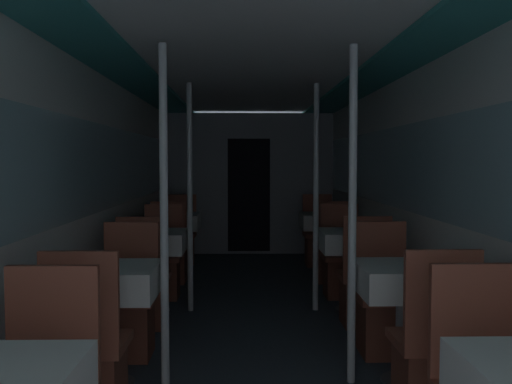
{
  "coord_description": "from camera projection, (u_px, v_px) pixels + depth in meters",
  "views": [
    {
      "loc": [
        -0.1,
        -1.04,
        1.41
      ],
      "look_at": [
        -0.02,
        2.48,
        1.22
      ],
      "focal_mm": 40.0,
      "sensor_mm": 36.0,
      "label": 1
    }
  ],
  "objects": [
    {
      "name": "chair_right_near_1",
      "position": [
        432.0,
        366.0,
        3.11
      ],
      "size": [
        0.4,
        0.4,
        0.96
      ],
      "color": "brown",
      "rests_on": "ground_plane"
    },
    {
      "name": "chair_right_near_3",
      "position": [
        331.0,
        257.0,
        6.64
      ],
      "size": [
        0.4,
        0.4,
        0.96
      ],
      "color": "brown",
      "rests_on": "ground_plane"
    },
    {
      "name": "ceiling_panel",
      "position": [
        255.0,
        66.0,
        4.57
      ],
      "size": [
        2.61,
        9.97,
        0.07
      ],
      "color": "white",
      "rests_on": "wall_left"
    },
    {
      "name": "dining_table_right_3",
      "position": [
        324.0,
        224.0,
        7.15
      ],
      "size": [
        0.59,
        0.59,
        0.75
      ],
      "color": "#4C4C51",
      "rests_on": "ground_plane"
    },
    {
      "name": "support_pole_left_1",
      "position": [
        164.0,
        216.0,
        3.56
      ],
      "size": [
        0.05,
        0.05,
        2.13
      ],
      "color": "silver",
      "rests_on": "ground_plane"
    },
    {
      "name": "chair_right_near_2",
      "position": [
        363.0,
        292.0,
        4.87
      ],
      "size": [
        0.4,
        0.4,
        0.96
      ],
      "color": "brown",
      "rests_on": "ground_plane"
    },
    {
      "name": "support_pole_right_2",
      "position": [
        316.0,
        198.0,
        5.35
      ],
      "size": [
        0.05,
        0.05,
        2.13
      ],
      "color": "silver",
      "rests_on": "ground_plane"
    },
    {
      "name": "dining_table_right_2",
      "position": [
        351.0,
        244.0,
        5.39
      ],
      "size": [
        0.59,
        0.59,
        0.75
      ],
      "color": "#4C4C51",
      "rests_on": "ground_plane"
    },
    {
      "name": "dining_table_left_1",
      "position": [
        111.0,
        286.0,
        3.57
      ],
      "size": [
        0.59,
        0.59,
        0.75
      ],
      "color": "#4C4C51",
      "rests_on": "ground_plane"
    },
    {
      "name": "chair_right_far_3",
      "position": [
        319.0,
        244.0,
        7.7
      ],
      "size": [
        0.4,
        0.4,
        0.96
      ],
      "rotation": [
        0.0,
        0.0,
        3.14
      ],
      "color": "brown",
      "rests_on": "ground_plane"
    },
    {
      "name": "support_pole_left_2",
      "position": [
        190.0,
        198.0,
        5.32
      ],
      "size": [
        0.05,
        0.05,
        2.13
      ],
      "color": "silver",
      "rests_on": "ground_plane"
    },
    {
      "name": "dining_table_right_1",
      "position": [
        405.0,
        285.0,
        3.62
      ],
      "size": [
        0.59,
        0.59,
        0.75
      ],
      "color": "#4C4C51",
      "rests_on": "ground_plane"
    },
    {
      "name": "chair_left_near_1",
      "position": [
        89.0,
        369.0,
        3.06
      ],
      "size": [
        0.4,
        0.4,
        0.96
      ],
      "color": "brown",
      "rests_on": "ground_plane"
    },
    {
      "name": "dining_table_left_3",
      "position": [
        176.0,
        224.0,
        7.11
      ],
      "size": [
        0.59,
        0.59,
        0.75
      ],
      "color": "#4C4C51",
      "rests_on": "ground_plane"
    },
    {
      "name": "wall_left",
      "position": [
        94.0,
        198.0,
        4.6
      ],
      "size": [
        0.05,
        9.97,
        2.13
      ],
      "color": "silver",
      "rests_on": "ground_plane"
    },
    {
      "name": "chair_right_far_2",
      "position": [
        341.0,
        268.0,
        5.93
      ],
      "size": [
        0.4,
        0.4,
        0.96
      ],
      "rotation": [
        0.0,
        0.0,
        3.14
      ],
      "color": "brown",
      "rests_on": "ground_plane"
    },
    {
      "name": "wall_right",
      "position": [
        414.0,
        198.0,
        4.66
      ],
      "size": [
        0.05,
        9.97,
        2.13
      ],
      "color": "silver",
      "rests_on": "ground_plane"
    },
    {
      "name": "dining_table_left_2",
      "position": [
        154.0,
        245.0,
        5.34
      ],
      "size": [
        0.59,
        0.59,
        0.75
      ],
      "color": "#4C4C51",
      "rests_on": "ground_plane"
    },
    {
      "name": "chair_left_far_3",
      "position": [
        181.0,
        244.0,
        7.65
      ],
      "size": [
        0.4,
        0.4,
        0.96
      ],
      "rotation": [
        0.0,
        0.0,
        3.14
      ],
      "color": "brown",
      "rests_on": "ground_plane"
    },
    {
      "name": "chair_left_far_2",
      "position": [
        162.0,
        269.0,
        5.89
      ],
      "size": [
        0.4,
        0.4,
        0.96
      ],
      "rotation": [
        0.0,
        0.0,
        3.14
      ],
      "color": "brown",
      "rests_on": "ground_plane"
    },
    {
      "name": "support_pole_right_1",
      "position": [
        352.0,
        216.0,
        3.59
      ],
      "size": [
        0.05,
        0.05,
        2.13
      ],
      "color": "silver",
      "rests_on": "ground_plane"
    },
    {
      "name": "chair_left_near_3",
      "position": [
        171.0,
        258.0,
        6.59
      ],
      "size": [
        0.4,
        0.4,
        0.96
      ],
      "color": "brown",
      "rests_on": "ground_plane"
    },
    {
      "name": "bulkhead_far",
      "position": [
        249.0,
        184.0,
        8.66
      ],
      "size": [
        2.55,
        0.09,
        2.13
      ],
      "color": "gray",
      "rests_on": "ground_plane"
    },
    {
      "name": "chair_left_near_2",
      "position": [
        145.0,
        293.0,
        4.83
      ],
      "size": [
        0.4,
        0.4,
        0.96
      ],
      "color": "brown",
      "rests_on": "ground_plane"
    },
    {
      "name": "chair_left_far_1",
      "position": [
        128.0,
        316.0,
        4.12
      ],
      "size": [
        0.4,
        0.4,
        0.96
      ],
      "rotation": [
        0.0,
        0.0,
        3.14
      ],
      "color": "brown",
      "rests_on": "ground_plane"
    },
    {
      "name": "chair_right_far_1",
      "position": [
        383.0,
        314.0,
        4.17
      ],
      "size": [
        0.4,
        0.4,
        0.96
      ],
      "rotation": [
        0.0,
        0.0,
        3.14
      ],
      "color": "brown",
      "rests_on": "ground_plane"
    }
  ]
}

